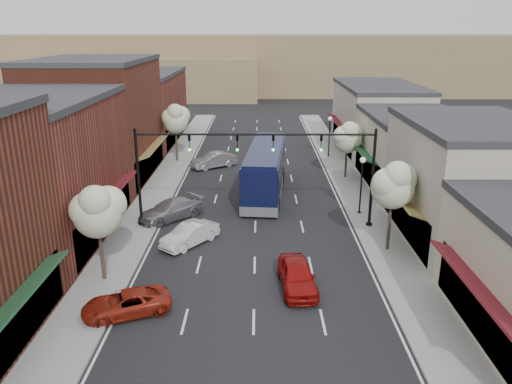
{
  "coord_description": "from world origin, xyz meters",
  "views": [
    {
      "loc": [
        0.22,
        -24.64,
        13.29
      ],
      "look_at": [
        0.04,
        9.14,
        2.2
      ],
      "focal_mm": 35.0,
      "sensor_mm": 36.0,
      "label": 1
    }
  ],
  "objects_px": {
    "tree_left_near": "(98,210)",
    "lamp_post_near": "(362,176)",
    "parked_car_c": "(170,210)",
    "parked_car_a": "(126,303)",
    "signal_mast_right": "(338,163)",
    "parked_car_e": "(214,160)",
    "red_hatchback": "(297,276)",
    "coach_bus": "(265,169)",
    "tree_right_far": "(348,136)",
    "tree_right_near": "(394,184)",
    "signal_mast_left": "(172,163)",
    "tree_left_far": "(176,118)",
    "parked_car_b": "(190,235)",
    "lamp_post_far": "(330,130)"
  },
  "relations": [
    {
      "from": "lamp_post_far",
      "to": "parked_car_c",
      "type": "distance_m",
      "value": 23.37
    },
    {
      "from": "parked_car_a",
      "to": "red_hatchback",
      "type": "bearing_deg",
      "value": 85.12
    },
    {
      "from": "signal_mast_right",
      "to": "parked_car_c",
      "type": "relative_size",
      "value": 1.65
    },
    {
      "from": "tree_right_far",
      "to": "parked_car_b",
      "type": "relative_size",
      "value": 1.29
    },
    {
      "from": "parked_car_c",
      "to": "coach_bus",
      "type": "bearing_deg",
      "value": 88.28
    },
    {
      "from": "lamp_post_near",
      "to": "red_hatchback",
      "type": "xyz_separation_m",
      "value": [
        -5.51,
        -11.27,
        -2.24
      ]
    },
    {
      "from": "signal_mast_left",
      "to": "tree_right_far",
      "type": "xyz_separation_m",
      "value": [
        13.97,
        11.95,
        -0.63
      ]
    },
    {
      "from": "signal_mast_left",
      "to": "parked_car_e",
      "type": "bearing_deg",
      "value": 85.16
    },
    {
      "from": "lamp_post_near",
      "to": "parked_car_a",
      "type": "xyz_separation_m",
      "value": [
        -14.0,
        -13.86,
        -2.41
      ]
    },
    {
      "from": "tree_left_far",
      "to": "red_hatchback",
      "type": "height_order",
      "value": "tree_left_far"
    },
    {
      "from": "tree_right_far",
      "to": "parked_car_b",
      "type": "bearing_deg",
      "value": -129.88
    },
    {
      "from": "tree_left_far",
      "to": "parked_car_b",
      "type": "xyz_separation_m",
      "value": [
        4.05,
        -21.02,
        -3.91
      ]
    },
    {
      "from": "tree_left_near",
      "to": "parked_car_a",
      "type": "xyz_separation_m",
      "value": [
        2.05,
        -3.3,
        -3.63
      ]
    },
    {
      "from": "tree_left_near",
      "to": "parked_car_b",
      "type": "xyz_separation_m",
      "value": [
        4.05,
        4.98,
        -3.53
      ]
    },
    {
      "from": "tree_right_near",
      "to": "lamp_post_far",
      "type": "bearing_deg",
      "value": 91.3
    },
    {
      "from": "signal_mast_right",
      "to": "coach_bus",
      "type": "distance_m",
      "value": 9.48
    },
    {
      "from": "tree_right_far",
      "to": "parked_car_b",
      "type": "distance_m",
      "value": 19.85
    },
    {
      "from": "tree_right_far",
      "to": "lamp_post_far",
      "type": "height_order",
      "value": "tree_right_far"
    },
    {
      "from": "signal_mast_right",
      "to": "tree_right_far",
      "type": "bearing_deg",
      "value": 77.15
    },
    {
      "from": "signal_mast_left",
      "to": "parked_car_c",
      "type": "bearing_deg",
      "value": 112.09
    },
    {
      "from": "tree_left_near",
      "to": "parked_car_a",
      "type": "distance_m",
      "value": 5.32
    },
    {
      "from": "tree_right_far",
      "to": "parked_car_e",
      "type": "bearing_deg",
      "value": 163.34
    },
    {
      "from": "lamp_post_near",
      "to": "parked_car_b",
      "type": "xyz_separation_m",
      "value": [
        -12.0,
        -5.57,
        -2.31
      ]
    },
    {
      "from": "lamp_post_far",
      "to": "signal_mast_left",
      "type": "bearing_deg",
      "value": -123.86
    },
    {
      "from": "signal_mast_right",
      "to": "tree_right_near",
      "type": "relative_size",
      "value": 1.38
    },
    {
      "from": "tree_left_far",
      "to": "red_hatchback",
      "type": "distance_m",
      "value": 28.98
    },
    {
      "from": "tree_left_far",
      "to": "parked_car_b",
      "type": "distance_m",
      "value": 21.76
    },
    {
      "from": "tree_left_near",
      "to": "parked_car_c",
      "type": "relative_size",
      "value": 1.14
    },
    {
      "from": "signal_mast_left",
      "to": "tree_right_near",
      "type": "relative_size",
      "value": 1.38
    },
    {
      "from": "tree_left_near",
      "to": "lamp_post_near",
      "type": "xyz_separation_m",
      "value": [
        16.05,
        10.56,
        -1.22
      ]
    },
    {
      "from": "signal_mast_right",
      "to": "red_hatchback",
      "type": "height_order",
      "value": "signal_mast_right"
    },
    {
      "from": "red_hatchback",
      "to": "coach_bus",
      "type": "bearing_deg",
      "value": 90.34
    },
    {
      "from": "signal_mast_right",
      "to": "parked_car_e",
      "type": "xyz_separation_m",
      "value": [
        -9.91,
        15.73,
        -3.86
      ]
    },
    {
      "from": "lamp_post_near",
      "to": "lamp_post_far",
      "type": "xyz_separation_m",
      "value": [
        0.0,
        17.5,
        0.0
      ]
    },
    {
      "from": "parked_car_a",
      "to": "tree_left_near",
      "type": "bearing_deg",
      "value": -169.96
    },
    {
      "from": "tree_left_far",
      "to": "lamp_post_far",
      "type": "distance_m",
      "value": 16.26
    },
    {
      "from": "tree_right_near",
      "to": "parked_car_b",
      "type": "relative_size",
      "value": 1.41
    },
    {
      "from": "tree_right_near",
      "to": "lamp_post_far",
      "type": "relative_size",
      "value": 1.34
    },
    {
      "from": "tree_left_near",
      "to": "lamp_post_near",
      "type": "height_order",
      "value": "tree_left_near"
    },
    {
      "from": "tree_right_far",
      "to": "tree_right_near",
      "type": "bearing_deg",
      "value": -90.0
    },
    {
      "from": "lamp_post_near",
      "to": "parked_car_c",
      "type": "bearing_deg",
      "value": -175.61
    },
    {
      "from": "tree_right_near",
      "to": "parked_car_c",
      "type": "bearing_deg",
      "value": 159.35
    },
    {
      "from": "tree_right_near",
      "to": "coach_bus",
      "type": "height_order",
      "value": "tree_right_near"
    },
    {
      "from": "parked_car_a",
      "to": "parked_car_b",
      "type": "relative_size",
      "value": 1.01
    },
    {
      "from": "signal_mast_right",
      "to": "tree_left_far",
      "type": "height_order",
      "value": "signal_mast_right"
    },
    {
      "from": "parked_car_e",
      "to": "signal_mast_right",
      "type": "bearing_deg",
      "value": -1.38
    },
    {
      "from": "red_hatchback",
      "to": "parked_car_c",
      "type": "distance_m",
      "value": 13.27
    },
    {
      "from": "signal_mast_left",
      "to": "lamp_post_far",
      "type": "xyz_separation_m",
      "value": [
        13.42,
        20.0,
        -1.62
      ]
    },
    {
      "from": "signal_mast_right",
      "to": "coach_bus",
      "type": "relative_size",
      "value": 0.63
    },
    {
      "from": "signal_mast_left",
      "to": "lamp_post_near",
      "type": "xyz_separation_m",
      "value": [
        13.42,
        2.5,
        -1.62
      ]
    }
  ]
}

